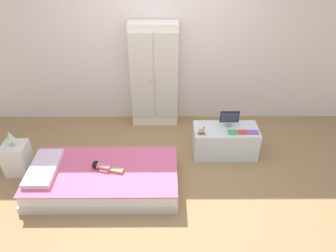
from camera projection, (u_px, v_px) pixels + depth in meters
ground_plane at (163, 182)px, 4.10m from camera, size 10.00×10.00×0.02m
back_wall at (163, 36)px, 4.66m from camera, size 6.40×0.05×2.70m
bed at (104, 178)px, 3.96m from camera, size 1.79×0.92×0.26m
pillow at (44, 168)px, 3.86m from camera, size 0.32×0.66×0.06m
doll at (102, 166)px, 3.88m from camera, size 0.39×0.17×0.10m
nightstand at (17, 158)px, 4.14m from camera, size 0.29×0.29×0.42m
table_lamp at (10, 136)px, 3.95m from camera, size 0.10×0.10×0.20m
wardrobe at (154, 76)px, 4.82m from camera, size 0.70×0.29×1.60m
tv_stand at (225, 141)px, 4.47m from camera, size 0.86×0.42×0.41m
tv_monitor at (230, 118)px, 4.34m from camera, size 0.26×0.10×0.22m
rocking_horse_toy at (202, 130)px, 4.21m from camera, size 0.10×0.04×0.13m
book_green at (233, 132)px, 4.27m from camera, size 0.12×0.11×0.01m
book_red at (243, 132)px, 4.27m from camera, size 0.12×0.10×0.01m
book_purple at (253, 132)px, 4.27m from camera, size 0.16×0.10×0.01m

